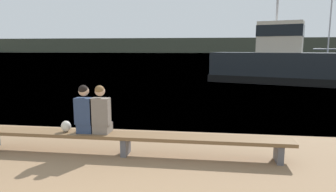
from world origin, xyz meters
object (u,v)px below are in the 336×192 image
(bench_main, at_px, (125,138))
(tugboat_red, at_px, (274,63))
(person_left, at_px, (85,111))
(shopping_bag, at_px, (66,126))
(moored_sailboat, at_px, (330,66))
(person_right, at_px, (101,112))

(bench_main, distance_m, tugboat_red, 15.71)
(person_left, height_order, shopping_bag, person_left)
(tugboat_red, xyz_separation_m, moored_sailboat, (6.51, 8.07, -0.59))
(person_left, relative_size, shopping_bag, 4.29)
(person_right, distance_m, moored_sailboat, 26.04)
(moored_sailboat, bearing_deg, bench_main, 137.36)
(person_right, bearing_deg, moored_sailboat, 60.21)
(shopping_bag, height_order, tugboat_red, tugboat_red)
(bench_main, distance_m, person_right, 0.74)
(person_right, relative_size, moored_sailboat, 0.14)
(person_right, distance_m, shopping_bag, 0.87)
(person_left, distance_m, moored_sailboat, 26.22)
(person_left, distance_m, tugboat_red, 16.04)
(bench_main, relative_size, shopping_bag, 28.43)
(shopping_bag, distance_m, moored_sailboat, 26.45)
(bench_main, xyz_separation_m, person_right, (-0.52, 0.00, 0.53))
(bench_main, bearing_deg, shopping_bag, 179.78)
(moored_sailboat, bearing_deg, person_right, 136.36)
(person_left, bearing_deg, shopping_bag, 179.69)
(person_right, bearing_deg, shopping_bag, 179.86)
(person_left, relative_size, person_right, 1.00)
(person_right, relative_size, tugboat_red, 0.12)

